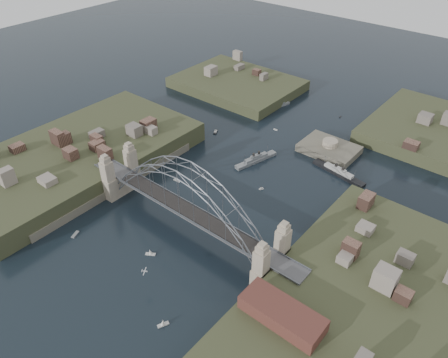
% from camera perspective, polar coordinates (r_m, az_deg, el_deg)
% --- Properties ---
extents(ground, '(500.00, 500.00, 0.00)m').
position_cam_1_polar(ground, '(136.94, -4.85, -6.81)').
color(ground, black).
rests_on(ground, ground).
extents(bridge, '(84.00, 13.80, 24.60)m').
position_cam_1_polar(bridge, '(128.89, -5.12, -2.79)').
color(bridge, '#4E4E51').
rests_on(bridge, ground).
extents(shore_west, '(50.50, 90.00, 12.00)m').
position_cam_1_polar(shore_west, '(173.22, -18.74, 2.29)').
color(shore_west, '#363B21').
rests_on(shore_west, ground).
extents(shore_east, '(50.50, 90.00, 12.00)m').
position_cam_1_polar(shore_east, '(115.53, 17.29, -18.27)').
color(shore_east, '#363B21').
rests_on(shore_east, ground).
extents(headland_nw, '(60.00, 45.00, 9.00)m').
position_cam_1_polar(headland_nw, '(227.84, 1.76, 12.14)').
color(headland_nw, '#363B21').
rests_on(headland_nw, ground).
extents(fort_island, '(22.00, 16.00, 9.40)m').
position_cam_1_polar(fort_island, '(178.47, 13.78, 3.44)').
color(fort_island, '#5D5748').
rests_on(fort_island, ground).
extents(wharf_shed, '(20.00, 8.00, 4.00)m').
position_cam_1_polar(wharf_shed, '(103.85, 7.78, -17.41)').
color(wharf_shed, '#592D26').
rests_on(wharf_shed, shore_east).
extents(naval_cruiser_near, '(7.18, 19.14, 5.73)m').
position_cam_1_polar(naval_cruiser_near, '(167.31, 4.29, 2.60)').
color(naval_cruiser_near, gray).
rests_on(naval_cruiser_near, ground).
extents(naval_cruiser_far, '(5.50, 14.53, 4.89)m').
position_cam_1_polar(naval_cruiser_far, '(209.22, 7.15, 9.67)').
color(naval_cruiser_far, gray).
rests_on(naval_cruiser_far, ground).
extents(ocean_liner, '(22.29, 6.42, 5.42)m').
position_cam_1_polar(ocean_liner, '(165.36, 15.06, 0.84)').
color(ocean_liner, black).
rests_on(ocean_liner, ground).
extents(aeroplane, '(1.81, 2.58, 0.43)m').
position_cam_1_polar(aeroplane, '(118.02, -10.64, -12.01)').
color(aeroplane, silver).
extents(small_boat_a, '(2.92, 1.27, 0.45)m').
position_cam_1_polar(small_boat_a, '(157.66, -6.29, -0.21)').
color(small_boat_a, '#B9B9B5').
rests_on(small_boat_a, ground).
extents(small_boat_b, '(1.35, 1.69, 1.43)m').
position_cam_1_polar(small_boat_b, '(153.09, 5.02, -1.31)').
color(small_boat_b, '#B9B9B5').
rests_on(small_boat_b, ground).
extents(small_boat_c, '(3.03, 2.45, 2.38)m').
position_cam_1_polar(small_boat_c, '(130.18, -9.82, -9.68)').
color(small_boat_c, '#B9B9B5').
rests_on(small_boat_c, ground).
extents(small_boat_d, '(2.32, 1.20, 2.38)m').
position_cam_1_polar(small_boat_d, '(152.81, 15.45, -2.49)').
color(small_boat_d, '#B9B9B5').
rests_on(small_boat_d, ground).
extents(small_boat_e, '(2.88, 3.92, 1.43)m').
position_cam_1_polar(small_boat_e, '(186.54, -1.14, 6.31)').
color(small_boat_e, '#B9B9B5').
rests_on(small_boat_e, ground).
extents(small_boat_f, '(1.42, 1.23, 0.45)m').
position_cam_1_polar(small_boat_f, '(173.95, 6.56, 3.60)').
color(small_boat_f, '#B9B9B5').
rests_on(small_boat_f, ground).
extents(small_boat_g, '(2.10, 3.11, 2.38)m').
position_cam_1_polar(small_boat_g, '(113.82, -8.15, -18.55)').
color(small_boat_g, '#B9B9B5').
rests_on(small_boat_g, ground).
extents(small_boat_h, '(1.94, 0.67, 0.45)m').
position_cam_1_polar(small_boat_h, '(189.77, 6.90, 6.55)').
color(small_boat_h, '#B9B9B5').
rests_on(small_boat_h, ground).
extents(small_boat_i, '(2.16, 1.28, 0.45)m').
position_cam_1_polar(small_boat_i, '(132.11, 10.93, -9.38)').
color(small_boat_i, '#B9B9B5').
rests_on(small_boat_i, ground).
extents(small_boat_j, '(2.27, 3.36, 0.45)m').
position_cam_1_polar(small_boat_j, '(142.61, -19.26, -7.02)').
color(small_boat_j, '#B9B9B5').
rests_on(small_boat_j, ground).
extents(small_boat_k, '(1.00, 1.80, 0.45)m').
position_cam_1_polar(small_boat_k, '(206.08, 15.25, 8.01)').
color(small_boat_k, '#B9B9B5').
rests_on(small_boat_k, ground).
extents(small_boat_l, '(2.67, 1.00, 0.45)m').
position_cam_1_polar(small_boat_l, '(174.01, -6.19, 3.64)').
color(small_boat_l, '#B9B9B5').
rests_on(small_boat_l, ground).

